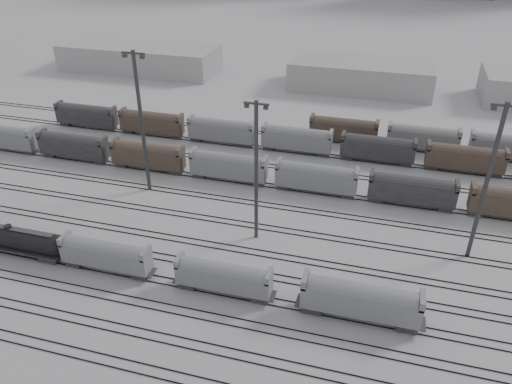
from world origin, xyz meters
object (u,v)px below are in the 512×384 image
(hopper_car_a, at_px, (106,254))
(hopper_car_b, at_px, (223,276))
(light_mast_c, at_px, (256,170))
(hopper_car_c, at_px, (361,299))
(tank_car_b, at_px, (11,238))

(hopper_car_a, bearing_deg, hopper_car_b, -0.00)
(hopper_car_a, height_order, light_mast_c, light_mast_c)
(light_mast_c, bearing_deg, hopper_car_c, -38.38)
(light_mast_c, bearing_deg, hopper_car_a, -142.91)
(hopper_car_a, relative_size, hopper_car_b, 1.02)
(tank_car_b, relative_size, hopper_car_b, 1.44)
(hopper_car_a, distance_m, light_mast_c, 25.05)
(tank_car_b, bearing_deg, light_mast_c, 21.99)
(hopper_car_b, distance_m, light_mast_c, 16.85)
(hopper_car_a, relative_size, light_mast_c, 0.59)
(light_mast_c, bearing_deg, tank_car_b, -158.01)
(hopper_car_c, bearing_deg, hopper_car_b, -180.00)
(hopper_car_a, relative_size, hopper_car_c, 0.90)
(hopper_car_a, xyz_separation_m, hopper_car_b, (17.93, -0.00, -0.06))
(hopper_car_c, relative_size, light_mast_c, 0.66)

